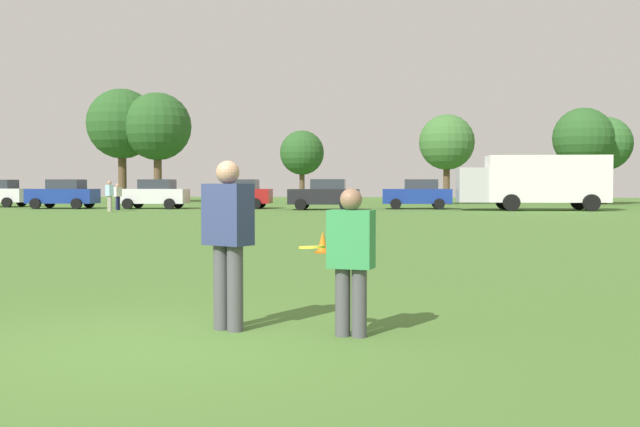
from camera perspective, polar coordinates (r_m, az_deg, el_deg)
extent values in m
plane|color=#47702D|center=(7.35, -12.45, -9.92)|extent=(160.91, 160.91, 0.00)
cylinder|color=#4C4C51|center=(8.07, -7.47, -5.54)|extent=(0.17, 0.17, 0.90)
cylinder|color=#4C4C51|center=(7.95, -6.45, -5.66)|extent=(0.17, 0.17, 0.90)
cube|color=navy|center=(7.94, -6.99, -0.07)|extent=(0.57, 0.48, 0.65)
sphere|color=tan|center=(7.94, -7.01, 3.11)|extent=(0.25, 0.25, 0.25)
cylinder|color=#4C4C51|center=(7.63, 2.98, -6.77)|extent=(0.16, 0.16, 0.70)
cylinder|color=#4C4C51|center=(7.67, 1.73, -6.71)|extent=(0.16, 0.16, 0.70)
cube|color=#338C4C|center=(7.58, 2.36, -1.95)|extent=(0.49, 0.34, 0.59)
sphere|color=#8C664C|center=(7.56, 2.37, 1.07)|extent=(0.22, 0.22, 0.22)
cylinder|color=yellow|center=(7.67, -0.61, -2.56)|extent=(0.27, 0.27, 0.05)
cube|color=#D8590C|center=(16.87, 0.20, -2.94)|extent=(0.32, 0.32, 0.03)
cone|color=orange|center=(16.85, 0.20, -2.13)|extent=(0.24, 0.24, 0.45)
cylinder|color=black|center=(53.15, -22.64, 0.78)|extent=(0.67, 0.25, 0.66)
cylinder|color=black|center=(54.93, -21.67, 0.83)|extent=(0.67, 0.25, 0.66)
cube|color=navy|center=(49.67, -18.91, 1.26)|extent=(4.28, 1.98, 0.90)
cube|color=#2D333D|center=(49.57, -18.66, 2.09)|extent=(2.07, 1.73, 0.64)
cylinder|color=black|center=(49.32, -20.76, 0.70)|extent=(0.67, 0.25, 0.66)
cylinder|color=black|center=(51.13, -19.79, 0.77)|extent=(0.67, 0.25, 0.66)
cylinder|color=black|center=(48.25, -17.97, 0.71)|extent=(0.67, 0.25, 0.66)
cylinder|color=black|center=(50.10, -17.08, 0.77)|extent=(0.67, 0.25, 0.66)
cube|color=silver|center=(47.85, -12.51, 1.29)|extent=(4.28, 1.98, 0.90)
cube|color=#2D333D|center=(47.77, -12.23, 2.16)|extent=(2.07, 1.73, 0.64)
cylinder|color=black|center=(47.32, -14.38, 0.72)|extent=(0.67, 0.25, 0.66)
cylinder|color=black|center=(49.21, -13.61, 0.78)|extent=(0.67, 0.25, 0.66)
cylinder|color=black|center=(46.53, -11.35, 0.72)|extent=(0.67, 0.25, 0.66)
cylinder|color=black|center=(48.45, -10.69, 0.79)|extent=(0.67, 0.25, 0.66)
cube|color=maroon|center=(47.34, -6.26, 1.32)|extent=(4.28, 1.98, 0.90)
cube|color=#2D333D|center=(47.28, -5.97, 2.20)|extent=(2.07, 1.73, 0.64)
cylinder|color=black|center=(46.64, -8.07, 0.75)|extent=(0.67, 0.25, 0.66)
cylinder|color=black|center=(48.59, -7.54, 0.81)|extent=(0.67, 0.25, 0.66)
cylinder|color=black|center=(46.13, -4.91, 0.74)|extent=(0.67, 0.25, 0.66)
cylinder|color=black|center=(48.10, -4.51, 0.81)|extent=(0.67, 0.25, 0.66)
cube|color=black|center=(44.74, 0.31, 1.28)|extent=(4.28, 1.98, 0.90)
cube|color=#2D333D|center=(44.72, 0.63, 2.20)|extent=(2.07, 1.73, 0.64)
cylinder|color=black|center=(43.88, -1.49, 0.67)|extent=(0.67, 0.25, 0.66)
cylinder|color=black|center=(45.87, -1.22, 0.74)|extent=(0.67, 0.25, 0.66)
cylinder|color=black|center=(43.67, 1.91, 0.67)|extent=(0.67, 0.25, 0.66)
cylinder|color=black|center=(45.66, 2.04, 0.74)|extent=(0.67, 0.25, 0.66)
cube|color=navy|center=(46.65, 7.34, 1.30)|extent=(4.28, 1.98, 0.90)
cube|color=#2D333D|center=(46.66, 7.65, 2.19)|extent=(2.07, 1.73, 0.64)
cylinder|color=black|center=(45.62, 5.76, 0.72)|extent=(0.67, 0.25, 0.66)
cylinder|color=black|center=(47.62, 5.72, 0.79)|extent=(0.67, 0.25, 0.66)
cylinder|color=black|center=(45.74, 9.02, 0.71)|extent=(0.67, 0.25, 0.66)
cylinder|color=black|center=(47.73, 8.85, 0.78)|extent=(0.67, 0.25, 0.66)
cube|color=white|center=(45.66, 16.78, 2.52)|extent=(6.90, 2.80, 2.70)
cube|color=#B2B2B7|center=(44.98, 11.53, 2.13)|extent=(1.90, 2.38, 2.00)
cylinder|color=black|center=(43.91, 14.30, 0.80)|extent=(0.97, 0.32, 0.96)
cylinder|color=black|center=(46.62, 13.75, 0.89)|extent=(0.97, 0.32, 0.96)
cylinder|color=black|center=(44.85, 19.88, 0.77)|extent=(0.97, 0.32, 0.96)
cylinder|color=black|center=(47.50, 19.03, 0.85)|extent=(0.97, 0.32, 0.96)
cylinder|color=gray|center=(43.50, -15.59, 0.72)|extent=(0.16, 0.16, 0.87)
cylinder|color=gray|center=(43.66, -15.71, 0.72)|extent=(0.16, 0.16, 0.87)
cube|color=#9EC6E5|center=(43.56, -15.66, 1.70)|extent=(0.54, 0.51, 0.62)
sphere|color=tan|center=(43.56, -15.67, 2.25)|extent=(0.24, 0.24, 0.24)
cylinder|color=#1E234C|center=(46.08, -14.99, 0.76)|extent=(0.15, 0.15, 0.80)
cylinder|color=#1E234C|center=(45.96, -15.14, 0.75)|extent=(0.15, 0.15, 0.80)
cube|color=silver|center=(46.01, -15.08, 1.60)|extent=(0.41, 0.50, 0.56)
sphere|color=tan|center=(46.00, -15.08, 2.08)|extent=(0.22, 0.22, 0.22)
cylinder|color=brown|center=(65.38, -14.74, 2.63)|extent=(0.68, 0.68, 4.10)
sphere|color=#285623|center=(65.57, -14.78, 6.60)|extent=(5.85, 5.85, 5.85)
cylinder|color=brown|center=(63.72, -12.19, 2.58)|extent=(0.65, 0.65, 3.91)
sphere|color=#285623|center=(63.90, -12.22, 6.47)|extent=(5.59, 5.59, 5.59)
cylinder|color=brown|center=(62.18, -1.37, 2.02)|extent=(0.43, 0.43, 2.56)
sphere|color=#285623|center=(62.23, -1.37, 4.63)|extent=(3.66, 3.66, 3.66)
cylinder|color=brown|center=(57.04, 9.56, 2.13)|extent=(0.48, 0.48, 2.90)
sphere|color=#3D7033|center=(57.12, 9.58, 5.36)|extent=(4.14, 4.14, 4.14)
cylinder|color=brown|center=(58.06, 19.26, 2.12)|extent=(0.51, 0.51, 3.05)
sphere|color=#285623|center=(58.15, 19.30, 5.44)|extent=(4.36, 4.36, 4.36)
cylinder|color=brown|center=(61.64, 20.74, 2.02)|extent=(0.48, 0.48, 2.88)
sphere|color=#33662D|center=(61.72, 20.78, 4.97)|extent=(4.11, 4.11, 4.11)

